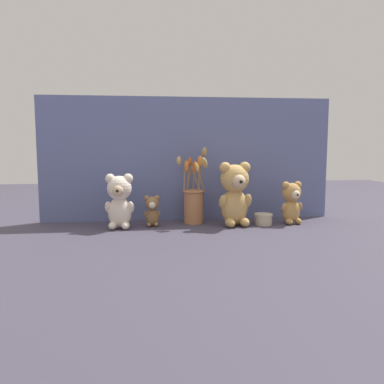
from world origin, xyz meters
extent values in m
plane|color=#3D3847|center=(0.00, 0.00, 0.00)|extent=(4.00, 4.00, 0.00)
cube|color=slate|center=(0.00, 0.17, 0.29)|extent=(1.36, 0.02, 0.57)
ellipsoid|color=tan|center=(0.19, 0.00, 0.08)|extent=(0.13, 0.11, 0.16)
sphere|color=tan|center=(0.19, 0.00, 0.21)|extent=(0.12, 0.12, 0.12)
sphere|color=#D1B289|center=(0.19, -0.05, 0.20)|extent=(0.06, 0.06, 0.06)
sphere|color=black|center=(0.19, -0.08, 0.20)|extent=(0.02, 0.02, 0.02)
sphere|color=tan|center=(0.23, 0.00, 0.26)|extent=(0.05, 0.05, 0.05)
sphere|color=tan|center=(0.14, -0.01, 0.26)|extent=(0.05, 0.05, 0.05)
ellipsoid|color=tan|center=(0.24, -0.01, 0.11)|extent=(0.04, 0.06, 0.07)
ellipsoid|color=tan|center=(0.13, -0.02, 0.11)|extent=(0.04, 0.06, 0.07)
ellipsoid|color=tan|center=(0.22, -0.04, 0.02)|extent=(0.05, 0.07, 0.04)
ellipsoid|color=tan|center=(0.16, -0.04, 0.02)|extent=(0.05, 0.07, 0.04)
ellipsoid|color=beige|center=(-0.31, 0.00, 0.07)|extent=(0.11, 0.09, 0.14)
sphere|color=beige|center=(-0.31, 0.00, 0.17)|extent=(0.10, 0.10, 0.10)
sphere|color=#D1B289|center=(-0.32, -0.04, 0.17)|extent=(0.05, 0.05, 0.05)
sphere|color=black|center=(-0.32, -0.06, 0.17)|extent=(0.01, 0.01, 0.01)
sphere|color=beige|center=(-0.28, 0.00, 0.21)|extent=(0.04, 0.04, 0.04)
sphere|color=beige|center=(-0.35, 0.00, 0.21)|extent=(0.04, 0.04, 0.04)
ellipsoid|color=beige|center=(-0.27, -0.01, 0.09)|extent=(0.03, 0.05, 0.06)
ellipsoid|color=beige|center=(-0.36, 0.00, 0.09)|extent=(0.03, 0.05, 0.06)
ellipsoid|color=beige|center=(-0.29, -0.03, 0.02)|extent=(0.04, 0.06, 0.03)
ellipsoid|color=beige|center=(-0.34, -0.03, 0.02)|extent=(0.04, 0.06, 0.03)
ellipsoid|color=tan|center=(0.45, 0.01, 0.06)|extent=(0.09, 0.08, 0.11)
sphere|color=tan|center=(0.45, 0.01, 0.14)|extent=(0.09, 0.09, 0.09)
sphere|color=beige|center=(0.45, -0.02, 0.14)|extent=(0.04, 0.04, 0.04)
sphere|color=black|center=(0.46, -0.04, 0.14)|extent=(0.01, 0.01, 0.01)
sphere|color=tan|center=(0.48, 0.01, 0.17)|extent=(0.03, 0.03, 0.03)
sphere|color=tan|center=(0.42, 0.00, 0.17)|extent=(0.03, 0.03, 0.03)
ellipsoid|color=tan|center=(0.49, 0.01, 0.07)|extent=(0.03, 0.04, 0.05)
ellipsoid|color=tan|center=(0.41, -0.01, 0.07)|extent=(0.03, 0.04, 0.05)
ellipsoid|color=tan|center=(0.47, -0.01, 0.01)|extent=(0.04, 0.05, 0.03)
ellipsoid|color=tan|center=(0.43, -0.02, 0.01)|extent=(0.04, 0.05, 0.03)
ellipsoid|color=olive|center=(-0.17, 0.03, 0.04)|extent=(0.06, 0.05, 0.08)
sphere|color=olive|center=(-0.17, 0.03, 0.10)|extent=(0.06, 0.06, 0.06)
sphere|color=beige|center=(-0.17, 0.00, 0.10)|extent=(0.03, 0.03, 0.03)
sphere|color=black|center=(-0.17, -0.01, 0.10)|extent=(0.01, 0.01, 0.01)
sphere|color=olive|center=(-0.15, 0.03, 0.12)|extent=(0.02, 0.02, 0.02)
sphere|color=olive|center=(-0.20, 0.03, 0.12)|extent=(0.02, 0.02, 0.02)
ellipsoid|color=olive|center=(-0.15, 0.02, 0.05)|extent=(0.02, 0.03, 0.04)
ellipsoid|color=olive|center=(-0.20, 0.02, 0.05)|extent=(0.02, 0.03, 0.04)
ellipsoid|color=olive|center=(-0.16, 0.01, 0.01)|extent=(0.02, 0.03, 0.02)
ellipsoid|color=olive|center=(-0.19, 0.01, 0.01)|extent=(0.02, 0.03, 0.02)
cylinder|color=#AD7047|center=(0.01, 0.07, 0.08)|extent=(0.09, 0.09, 0.15)
torus|color=#AD7047|center=(0.01, 0.07, 0.15)|extent=(0.10, 0.10, 0.01)
cylinder|color=#9E7542|center=(0.04, 0.04, 0.21)|extent=(0.05, 0.04, 0.13)
ellipsoid|color=tan|center=(0.05, 0.01, 0.28)|extent=(0.05, 0.04, 0.05)
cylinder|color=#9E7542|center=(0.00, 0.10, 0.21)|extent=(0.03, 0.02, 0.12)
ellipsoid|color=#C65B28|center=(0.00, 0.11, 0.27)|extent=(0.04, 0.03, 0.05)
cylinder|color=#9E7542|center=(-0.01, 0.08, 0.20)|extent=(0.01, 0.02, 0.11)
ellipsoid|color=orange|center=(-0.02, 0.08, 0.26)|extent=(0.03, 0.03, 0.05)
cylinder|color=#9E7542|center=(-0.03, 0.08, 0.22)|extent=(0.01, 0.05, 0.13)
ellipsoid|color=tan|center=(-0.05, 0.08, 0.28)|extent=(0.03, 0.04, 0.05)
cylinder|color=#9E7542|center=(0.04, 0.07, 0.22)|extent=(0.01, 0.02, 0.13)
ellipsoid|color=orange|center=(0.04, 0.06, 0.28)|extent=(0.03, 0.03, 0.05)
cylinder|color=#9E7542|center=(0.05, 0.08, 0.24)|extent=(0.01, 0.04, 0.17)
ellipsoid|color=tan|center=(0.06, 0.09, 0.32)|extent=(0.03, 0.03, 0.05)
cylinder|color=#9E7542|center=(0.02, 0.10, 0.20)|extent=(0.02, 0.01, 0.10)
ellipsoid|color=#C65B28|center=(0.02, 0.10, 0.25)|extent=(0.04, 0.03, 0.06)
cylinder|color=#9E7542|center=(0.02, 0.04, 0.20)|extent=(0.04, 0.01, 0.11)
ellipsoid|color=gold|center=(0.02, 0.02, 0.26)|extent=(0.03, 0.02, 0.04)
cylinder|color=beige|center=(0.32, 0.00, 0.02)|extent=(0.08, 0.08, 0.04)
cylinder|color=beige|center=(0.32, 0.00, 0.04)|extent=(0.08, 0.08, 0.01)
camera|label=1|loc=(-0.22, -1.73, 0.36)|focal=38.00mm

